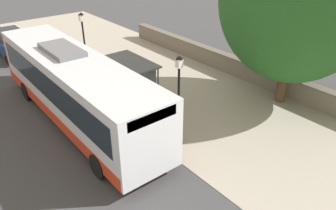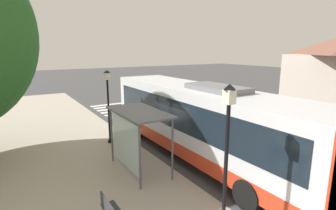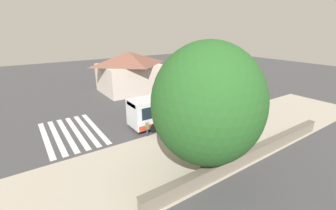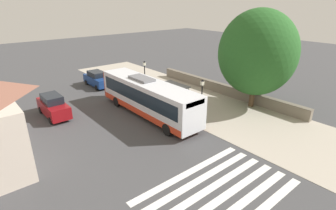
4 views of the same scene
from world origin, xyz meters
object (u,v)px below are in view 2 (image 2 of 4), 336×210
object	(u,v)px
street_lamp_near	(108,100)
bus_shelter	(136,122)
pedestrian	(122,118)
street_lamp_far	(227,149)
bus	(202,120)

from	to	relation	value
street_lamp_near	bus_shelter	bearing A→B (deg)	-93.01
pedestrian	street_lamp_far	bearing A→B (deg)	-96.15
bus	bus_shelter	world-z (taller)	bus
bus_shelter	street_lamp_far	size ratio (longest dim) A/B	0.76
bus_shelter	pedestrian	distance (m)	5.22
bus_shelter	pedestrian	world-z (taller)	bus_shelter
pedestrian	street_lamp_near	world-z (taller)	street_lamp_near
street_lamp_near	street_lamp_far	xyz separation A→B (m)	(0.15, -8.44, 0.12)
pedestrian	bus_shelter	bearing A→B (deg)	-105.68
bus	bus_shelter	distance (m)	3.05
bus	street_lamp_near	world-z (taller)	street_lamp_near
street_lamp_far	pedestrian	bearing A→B (deg)	83.85
pedestrian	street_lamp_near	size ratio (longest dim) A/B	0.42
bus	street_lamp_far	distance (m)	5.05
bus_shelter	bus	bearing A→B (deg)	-7.76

